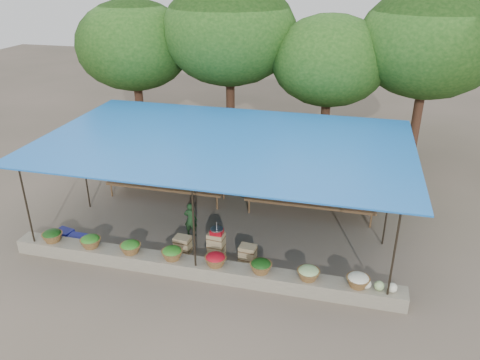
% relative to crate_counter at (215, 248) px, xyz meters
% --- Properties ---
extents(ground, '(60.00, 60.00, 0.00)m').
position_rel_crate_counter_xyz_m(ground, '(-0.22, 1.84, -0.31)').
color(ground, brown).
rests_on(ground, ground).
extents(stone_curb, '(10.60, 0.55, 0.40)m').
position_rel_crate_counter_xyz_m(stone_curb, '(-0.22, -0.91, -0.11)').
color(stone_curb, '#736C5C').
rests_on(stone_curb, ground).
extents(stall_canopy, '(10.80, 6.60, 2.82)m').
position_rel_crate_counter_xyz_m(stall_canopy, '(-0.22, 1.92, 2.36)').
color(stall_canopy, black).
rests_on(stall_canopy, ground).
extents(produce_baskets, '(8.98, 0.58, 0.34)m').
position_rel_crate_counter_xyz_m(produce_baskets, '(-0.32, -0.91, 0.25)').
color(produce_baskets, brown).
rests_on(produce_baskets, stone_curb).
extents(netting_backdrop, '(10.60, 0.06, 2.50)m').
position_rel_crate_counter_xyz_m(netting_backdrop, '(-0.22, 4.99, 0.94)').
color(netting_backdrop, '#1C4F21').
rests_on(netting_backdrop, ground).
extents(tree_row, '(16.51, 5.50, 7.12)m').
position_rel_crate_counter_xyz_m(tree_row, '(0.29, 7.93, 4.39)').
color(tree_row, '#351C13').
rests_on(tree_row, ground).
extents(fruit_table_left, '(4.21, 0.95, 0.93)m').
position_rel_crate_counter_xyz_m(fruit_table_left, '(-2.71, 3.19, 0.30)').
color(fruit_table_left, brown).
rests_on(fruit_table_left, ground).
extents(fruit_table_right, '(4.21, 0.95, 0.93)m').
position_rel_crate_counter_xyz_m(fruit_table_right, '(2.29, 3.19, 0.30)').
color(fruit_table_right, brown).
rests_on(fruit_table_right, ground).
extents(crate_counter, '(2.38, 0.38, 0.77)m').
position_rel_crate_counter_xyz_m(crate_counter, '(0.00, 0.00, 0.00)').
color(crate_counter, tan).
rests_on(crate_counter, ground).
extents(weighing_scale, '(0.36, 0.36, 0.38)m').
position_rel_crate_counter_xyz_m(weighing_scale, '(0.05, -0.00, 0.55)').
color(weighing_scale, '#B00E1B').
rests_on(weighing_scale, crate_counter).
extents(vendor_seated, '(0.41, 0.27, 1.10)m').
position_rel_crate_counter_xyz_m(vendor_seated, '(-1.05, 0.93, 0.24)').
color(vendor_seated, '#19381B').
rests_on(vendor_seated, ground).
extents(customer_left, '(0.81, 0.68, 1.51)m').
position_rel_crate_counter_xyz_m(customer_left, '(-3.05, 4.07, 0.44)').
color(customer_left, slate).
rests_on(customer_left, ground).
extents(customer_mid, '(1.27, 1.25, 1.75)m').
position_rel_crate_counter_xyz_m(customer_mid, '(1.63, 3.94, 0.56)').
color(customer_mid, slate).
rests_on(customer_mid, ground).
extents(customer_right, '(1.14, 1.05, 1.87)m').
position_rel_crate_counter_xyz_m(customer_right, '(3.90, 4.12, 0.63)').
color(customer_right, slate).
rests_on(customer_right, ground).
extents(blue_crate_front, '(0.52, 0.38, 0.31)m').
position_rel_crate_counter_xyz_m(blue_crate_front, '(-4.11, -0.36, -0.16)').
color(blue_crate_front, navy).
rests_on(blue_crate_front, ground).
extents(blue_crate_back, '(0.56, 0.45, 0.30)m').
position_rel_crate_counter_xyz_m(blue_crate_back, '(-4.67, -0.17, -0.16)').
color(blue_crate_back, navy).
rests_on(blue_crate_back, ground).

